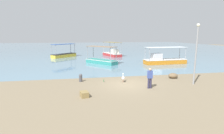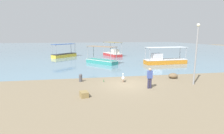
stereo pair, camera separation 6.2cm
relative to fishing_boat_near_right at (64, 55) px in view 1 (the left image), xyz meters
name	(u,v)px [view 1 (the left image)]	position (x,y,z in m)	size (l,w,h in m)	color
ground	(128,84)	(7.36, -21.18, -0.53)	(120.00, 120.00, 0.00)	#7C6D53
harbor_water	(92,48)	(7.36, 26.82, -0.52)	(110.00, 90.00, 0.00)	slate
fishing_boat_near_right	(64,55)	(0.00, 0.00, 0.00)	(4.77, 4.71, 2.59)	gold
fishing_boat_center	(101,60)	(6.42, -9.15, -0.02)	(4.69, 5.04, 2.63)	teal
fishing_boat_far_left	(164,60)	(15.77, -11.09, 0.09)	(6.58, 2.21, 2.54)	orange
fishing_boat_outer	(112,53)	(9.82, 0.23, 0.08)	(3.42, 5.74, 2.88)	#BD3131
pelican	(123,78)	(7.17, -20.29, -0.15)	(0.37, 0.80, 0.80)	#E0997A
lamp_post	(196,51)	(13.13, -22.15, 2.46)	(0.28, 0.28, 5.27)	gray
mooring_bollard	(81,77)	(3.27, -19.48, -0.13)	(0.31, 0.31, 0.75)	#47474C
fisherman_standing	(150,78)	(8.83, -22.60, 0.38)	(0.40, 0.22, 1.69)	#2F2C47
net_pile	(173,76)	(12.50, -19.74, -0.27)	(0.94, 0.80, 0.52)	brown
cargo_crate	(84,94)	(3.52, -23.74, -0.33)	(0.69, 0.52, 0.39)	olive
glass_bottle	(104,81)	(5.38, -19.99, -0.42)	(0.07, 0.07, 0.27)	#3F7F4C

